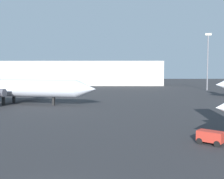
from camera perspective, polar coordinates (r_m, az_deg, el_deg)
airplane_on_taxiway at (r=62.26m, az=-20.50°, el=0.32°), size 37.40×24.93×11.45m
baggage_cart at (r=27.71m, az=20.47°, el=-9.49°), size 2.68×2.53×1.30m
light_mast_right at (r=111.45m, az=19.93°, el=6.25°), size 2.40×0.50×22.43m
terminal_building at (r=152.88m, az=-6.00°, el=3.47°), size 87.17×23.15×13.29m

